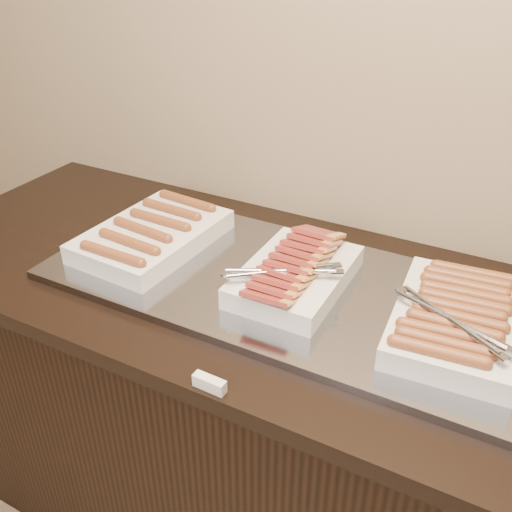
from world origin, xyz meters
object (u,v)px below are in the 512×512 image
Objects in this scene: dish_left at (153,235)px; counter at (285,426)px; dish_right at (456,319)px; dish_center at (294,273)px; warming_tray at (297,290)px.

counter is at bearing 3.17° from dish_left.
dish_center is at bearing 176.19° from dish_right.
dish_left is (-0.39, 0.00, 0.50)m from counter.
warming_tray is (0.02, 0.00, 0.46)m from counter.
counter is 1.72× the size of warming_tray.
dish_center is 0.36m from dish_right.
warming_tray is at bearing 0.00° from counter.
dish_center reaches higher than counter.
warming_tray is at bearing 3.17° from dish_left.
dish_left is at bearing 180.00° from warming_tray.
counter is 5.43× the size of dish_right.
dish_left is 1.14× the size of dish_center.
warming_tray is 0.05m from dish_center.
warming_tray is at bearing 175.46° from dish_right.
dish_left is 1.04× the size of dish_right.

